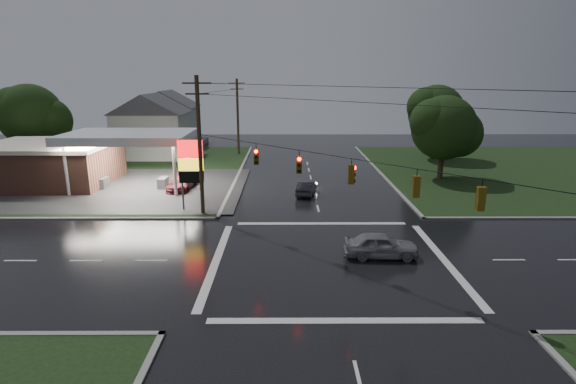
{
  "coord_description": "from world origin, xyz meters",
  "views": [
    {
      "loc": [
        -2.7,
        -25.55,
        11.02
      ],
      "look_at": [
        -2.58,
        5.07,
        3.0
      ],
      "focal_mm": 28.0,
      "sensor_mm": 36.0,
      "label": 1
    }
  ],
  "objects_px": {
    "house_far": "(168,117)",
    "car_pump": "(182,182)",
    "house_near": "(152,125)",
    "car_crossing": "(381,245)",
    "tree_ne_far": "(437,113)",
    "pylon_sign": "(191,163)",
    "gas_station": "(62,160)",
    "utility_pole_nw": "(200,144)",
    "tree_nw_behind": "(32,116)",
    "tree_ne_near": "(445,128)",
    "utility_pole_n": "(238,116)",
    "car_north": "(306,188)"
  },
  "relations": [
    {
      "from": "utility_pole_n",
      "to": "house_far",
      "type": "xyz_separation_m",
      "value": [
        -12.45,
        10.0,
        -1.06
      ]
    },
    {
      "from": "house_near",
      "to": "house_far",
      "type": "height_order",
      "value": "same"
    },
    {
      "from": "pylon_sign",
      "to": "tree_ne_near",
      "type": "bearing_deg",
      "value": 25.01
    },
    {
      "from": "tree_ne_far",
      "to": "car_north",
      "type": "height_order",
      "value": "tree_ne_far"
    },
    {
      "from": "utility_pole_n",
      "to": "house_near",
      "type": "relative_size",
      "value": 0.95
    },
    {
      "from": "house_far",
      "to": "tree_ne_far",
      "type": "bearing_deg",
      "value": -19.71
    },
    {
      "from": "house_near",
      "to": "car_crossing",
      "type": "distance_m",
      "value": 43.06
    },
    {
      "from": "utility_pole_nw",
      "to": "house_near",
      "type": "height_order",
      "value": "utility_pole_nw"
    },
    {
      "from": "gas_station",
      "to": "utility_pole_n",
      "type": "xyz_separation_m",
      "value": [
        16.18,
        18.3,
        2.92
      ]
    },
    {
      "from": "tree_ne_far",
      "to": "house_far",
      "type": "bearing_deg",
      "value": 160.29
    },
    {
      "from": "house_near",
      "to": "pylon_sign",
      "type": "bearing_deg",
      "value": -67.72
    },
    {
      "from": "tree_ne_far",
      "to": "car_pump",
      "type": "bearing_deg",
      "value": -151.44
    },
    {
      "from": "utility_pole_nw",
      "to": "house_far",
      "type": "relative_size",
      "value": 1.0
    },
    {
      "from": "tree_ne_near",
      "to": "tree_nw_behind",
      "type": "bearing_deg",
      "value": 170.53
    },
    {
      "from": "gas_station",
      "to": "tree_ne_near",
      "type": "relative_size",
      "value": 2.92
    },
    {
      "from": "tree_ne_far",
      "to": "tree_ne_near",
      "type": "bearing_deg",
      "value": -104.07
    },
    {
      "from": "tree_nw_behind",
      "to": "tree_ne_near",
      "type": "relative_size",
      "value": 1.11
    },
    {
      "from": "gas_station",
      "to": "tree_ne_far",
      "type": "xyz_separation_m",
      "value": [
        42.83,
        14.29,
        3.63
      ]
    },
    {
      "from": "utility_pole_n",
      "to": "tree_nw_behind",
      "type": "distance_m",
      "value": 25.63
    },
    {
      "from": "utility_pole_nw",
      "to": "tree_ne_near",
      "type": "xyz_separation_m",
      "value": [
        23.64,
        12.49,
        -0.16
      ]
    },
    {
      "from": "house_far",
      "to": "tree_ne_far",
      "type": "distance_m",
      "value": 41.57
    },
    {
      "from": "utility_pole_n",
      "to": "house_far",
      "type": "relative_size",
      "value": 0.95
    },
    {
      "from": "utility_pole_nw",
      "to": "house_near",
      "type": "bearing_deg",
      "value": 113.37
    },
    {
      "from": "pylon_sign",
      "to": "tree_nw_behind",
      "type": "distance_m",
      "value": 30.49
    },
    {
      "from": "house_far",
      "to": "tree_ne_far",
      "type": "relative_size",
      "value": 1.13
    },
    {
      "from": "utility_pole_nw",
      "to": "tree_nw_behind",
      "type": "distance_m",
      "value": 31.82
    },
    {
      "from": "pylon_sign",
      "to": "house_far",
      "type": "xyz_separation_m",
      "value": [
        -11.45,
        37.5,
        0.39
      ]
    },
    {
      "from": "tree_nw_behind",
      "to": "tree_ne_near",
      "type": "distance_m",
      "value": 48.65
    },
    {
      "from": "house_far",
      "to": "car_pump",
      "type": "bearing_deg",
      "value": -73.6
    },
    {
      "from": "tree_ne_near",
      "to": "gas_station",
      "type": "bearing_deg",
      "value": -176.7
    },
    {
      "from": "tree_ne_near",
      "to": "car_pump",
      "type": "xyz_separation_m",
      "value": [
        -27.14,
        -4.41,
        -4.83
      ]
    },
    {
      "from": "gas_station",
      "to": "tree_ne_near",
      "type": "bearing_deg",
      "value": 3.3
    },
    {
      "from": "car_pump",
      "to": "gas_station",
      "type": "bearing_deg",
      "value": 174.85
    },
    {
      "from": "tree_ne_far",
      "to": "pylon_sign",
      "type": "bearing_deg",
      "value": -139.65
    },
    {
      "from": "gas_station",
      "to": "utility_pole_n",
      "type": "bearing_deg",
      "value": 48.53
    },
    {
      "from": "utility_pole_n",
      "to": "utility_pole_nw",
      "type": "bearing_deg",
      "value": -90.0
    },
    {
      "from": "car_pump",
      "to": "utility_pole_n",
      "type": "bearing_deg",
      "value": 84.61
    },
    {
      "from": "utility_pole_nw",
      "to": "utility_pole_n",
      "type": "height_order",
      "value": "utility_pole_nw"
    },
    {
      "from": "gas_station",
      "to": "tree_ne_far",
      "type": "distance_m",
      "value": 45.29
    },
    {
      "from": "utility_pole_n",
      "to": "house_far",
      "type": "distance_m",
      "value": 16.0
    },
    {
      "from": "tree_ne_near",
      "to": "tree_ne_far",
      "type": "bearing_deg",
      "value": 75.93
    },
    {
      "from": "car_north",
      "to": "tree_nw_behind",
      "type": "bearing_deg",
      "value": -11.68
    },
    {
      "from": "gas_station",
      "to": "utility_pole_n",
      "type": "height_order",
      "value": "utility_pole_n"
    },
    {
      "from": "utility_pole_n",
      "to": "tree_ne_near",
      "type": "height_order",
      "value": "utility_pole_n"
    },
    {
      "from": "tree_ne_far",
      "to": "car_north",
      "type": "distance_m",
      "value": 26.31
    },
    {
      "from": "house_far",
      "to": "utility_pole_nw",
      "type": "bearing_deg",
      "value": -72.08
    },
    {
      "from": "tree_ne_far",
      "to": "car_pump",
      "type": "xyz_separation_m",
      "value": [
        -30.15,
        -16.41,
        -5.45
      ]
    },
    {
      "from": "gas_station",
      "to": "utility_pole_nw",
      "type": "bearing_deg",
      "value": -32.23
    },
    {
      "from": "pylon_sign",
      "to": "house_far",
      "type": "distance_m",
      "value": 39.21
    },
    {
      "from": "utility_pole_n",
      "to": "house_near",
      "type": "xyz_separation_m",
      "value": [
        -11.45,
        -2.0,
        -1.06
      ]
    }
  ]
}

